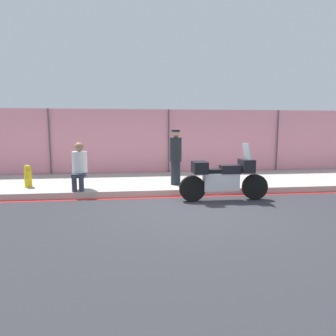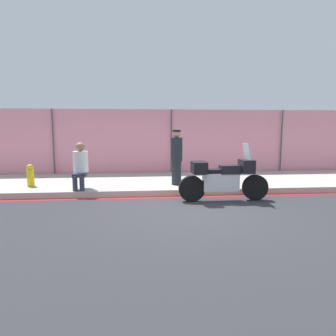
% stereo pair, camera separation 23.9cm
% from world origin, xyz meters
% --- Properties ---
extents(ground_plane, '(120.00, 120.00, 0.00)m').
position_xyz_m(ground_plane, '(0.00, 0.00, 0.00)').
color(ground_plane, '#2D2D33').
extents(sidewalk, '(32.87, 3.44, 0.17)m').
position_xyz_m(sidewalk, '(0.00, 3.07, 0.09)').
color(sidewalk, '#ADA89E').
rests_on(sidewalk, ground_plane).
extents(curb_paint_stripe, '(32.87, 0.18, 0.01)m').
position_xyz_m(curb_paint_stripe, '(0.00, 1.26, 0.00)').
color(curb_paint_stripe, red).
rests_on(curb_paint_stripe, ground_plane).
extents(storefront_fence, '(31.22, 0.17, 2.59)m').
position_xyz_m(storefront_fence, '(0.00, 4.88, 1.29)').
color(storefront_fence, pink).
rests_on(storefront_fence, ground_plane).
extents(motorcycle, '(2.35, 0.50, 1.49)m').
position_xyz_m(motorcycle, '(0.91, 0.72, 0.60)').
color(motorcycle, black).
rests_on(motorcycle, ground_plane).
extents(officer_standing, '(0.35, 0.35, 1.65)m').
position_xyz_m(officer_standing, '(-0.12, 2.16, 1.02)').
color(officer_standing, '#1E2328').
rests_on(officer_standing, sidewalk).
extents(person_seated_on_curb, '(0.41, 0.69, 1.31)m').
position_xyz_m(person_seated_on_curb, '(-2.89, 1.84, 0.89)').
color(person_seated_on_curb, '#2D3342').
rests_on(person_seated_on_curb, sidewalk).
extents(fire_hydrant, '(0.20, 0.25, 0.65)m').
position_xyz_m(fire_hydrant, '(-4.44, 2.33, 0.50)').
color(fire_hydrant, gold).
rests_on(fire_hydrant, sidewalk).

